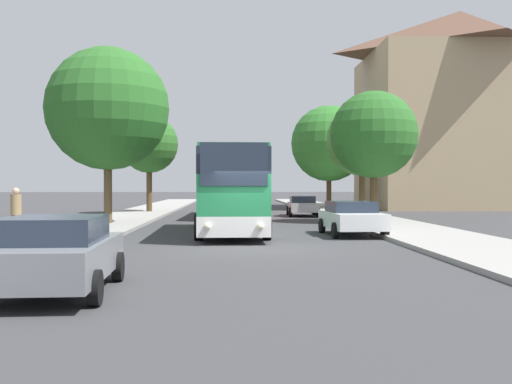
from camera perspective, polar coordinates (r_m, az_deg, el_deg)
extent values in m
plane|color=#38383A|center=(19.16, -0.28, -5.43)|extent=(300.00, 300.00, 0.00)
cube|color=gray|center=(20.16, -20.66, -4.96)|extent=(4.00, 120.00, 0.15)
cube|color=gray|center=(20.62, 19.63, -4.83)|extent=(4.00, 120.00, 0.15)
cube|color=tan|center=(55.46, 18.82, 5.48)|extent=(15.98, 12.70, 13.40)
pyramid|color=brown|center=(56.84, 18.86, 14.15)|extent=(15.98, 12.70, 3.81)
cube|color=silver|center=(25.08, -2.35, -2.55)|extent=(2.69, 10.19, 0.70)
cube|color=#23844C|center=(25.05, -2.35, -0.11)|extent=(2.69, 10.19, 1.43)
cube|color=#232D3D|center=(25.06, -2.35, 2.61)|extent=(2.71, 9.99, 0.95)
cube|color=#23844C|center=(25.08, -2.36, 3.83)|extent=(2.64, 9.99, 0.12)
cube|color=#232D3D|center=(19.95, -2.11, 2.67)|extent=(2.26, 0.10, 1.45)
sphere|color=#F4EAC1|center=(19.97, -4.63, -3.28)|extent=(0.24, 0.24, 0.24)
sphere|color=#F4EAC1|center=(20.01, 0.41, -3.27)|extent=(0.24, 0.24, 0.24)
cylinder|color=black|center=(22.07, -5.49, -3.32)|extent=(0.32, 1.01, 1.00)
cylinder|color=black|center=(22.11, 1.04, -3.31)|extent=(0.32, 1.01, 1.00)
cylinder|color=black|center=(28.14, -5.01, -2.45)|extent=(0.32, 1.01, 1.00)
cylinder|color=black|center=(28.18, 0.10, -2.45)|extent=(0.32, 1.01, 1.00)
cube|color=gray|center=(38.36, -2.08, -1.42)|extent=(2.73, 11.12, 0.70)
cube|color=red|center=(38.34, -2.08, 0.05)|extent=(2.73, 11.12, 1.28)
cube|color=#232D3D|center=(38.34, -2.08, 1.71)|extent=(2.75, 10.90, 0.95)
cube|color=red|center=(38.35, -2.08, 2.51)|extent=(2.68, 10.90, 0.12)
cube|color=#232D3D|center=(32.77, -2.22, 1.62)|extent=(2.28, 0.10, 1.45)
sphere|color=#F4EAC1|center=(32.80, -3.77, -1.72)|extent=(0.24, 0.24, 0.24)
sphere|color=#F4EAC1|center=(32.77, -0.67, -1.72)|extent=(0.24, 0.24, 0.24)
cylinder|color=black|center=(35.09, -4.22, -1.83)|extent=(0.32, 1.01, 1.00)
cylinder|color=black|center=(35.05, -0.09, -1.83)|extent=(0.32, 1.01, 1.00)
cylinder|color=black|center=(41.72, -3.75, -1.43)|extent=(0.32, 1.01, 1.00)
cylinder|color=black|center=(41.69, -0.27, -1.43)|extent=(0.32, 1.01, 1.00)
cube|color=slate|center=(11.94, -18.55, -6.06)|extent=(2.11, 4.31, 0.67)
cube|color=#232D3D|center=(11.73, -18.76, -3.38)|extent=(1.79, 2.27, 0.47)
cylinder|color=black|center=(13.50, -21.22, -6.74)|extent=(0.23, 0.63, 0.62)
cylinder|color=black|center=(13.08, -13.01, -6.94)|extent=(0.23, 0.63, 0.62)
cylinder|color=black|center=(10.52, -15.10, -8.82)|extent=(0.23, 0.63, 0.62)
cube|color=silver|center=(24.43, 9.11, -2.64)|extent=(2.10, 4.38, 0.63)
cube|color=#232D3D|center=(24.57, 9.01, -1.38)|extent=(1.78, 2.30, 0.43)
cylinder|color=black|center=(23.42, 12.17, -3.57)|extent=(0.23, 0.63, 0.62)
cylinder|color=black|center=(22.94, 7.57, -3.65)|extent=(0.23, 0.63, 0.62)
cylinder|color=black|center=(25.98, 10.46, -3.14)|extent=(0.23, 0.63, 0.62)
cylinder|color=black|center=(25.54, 6.30, -3.20)|extent=(0.23, 0.63, 0.62)
cube|color=#B7B7BC|center=(39.15, 4.46, -1.42)|extent=(1.89, 4.27, 0.57)
cube|color=#232D3D|center=(39.30, 4.44, -0.69)|extent=(1.61, 2.24, 0.42)
cylinder|color=black|center=(37.94, 5.94, -1.93)|extent=(0.22, 0.63, 0.62)
cylinder|color=black|center=(37.79, 3.31, -1.94)|extent=(0.22, 0.63, 0.62)
cylinder|color=black|center=(40.54, 5.54, -1.76)|extent=(0.22, 0.63, 0.62)
cylinder|color=black|center=(40.40, 3.07, -1.77)|extent=(0.22, 0.63, 0.62)
cylinder|color=#23232D|center=(22.20, -21.88, -3.15)|extent=(0.30, 0.30, 0.85)
cylinder|color=olive|center=(22.16, -21.89, -1.13)|extent=(0.36, 0.36, 0.71)
sphere|color=tan|center=(22.15, -21.89, 0.09)|extent=(0.23, 0.23, 0.23)
cylinder|color=brown|center=(30.60, -13.92, 0.29)|extent=(0.40, 0.40, 3.38)
sphere|color=#286023|center=(30.83, -13.94, 7.70)|extent=(6.09, 6.09, 6.09)
cylinder|color=#513D23|center=(43.39, -10.13, 0.33)|extent=(0.40, 0.40, 3.25)
sphere|color=#286023|center=(43.48, -10.14, 4.52)|extent=(4.13, 4.13, 4.13)
cylinder|color=#513D23|center=(38.24, 10.08, 0.11)|extent=(0.40, 0.40, 3.02)
sphere|color=#428938|center=(38.35, 10.09, 4.89)|extent=(4.50, 4.50, 4.50)
cylinder|color=#47331E|center=(49.41, 6.96, 0.20)|extent=(0.40, 0.40, 2.95)
sphere|color=#2D7028|center=(49.52, 6.96, 4.61)|extent=(6.21, 6.21, 6.21)
cylinder|color=#513D23|center=(33.00, 11.14, -0.14)|extent=(0.40, 0.40, 2.84)
sphere|color=#286023|center=(33.11, 11.15, 5.39)|extent=(4.72, 4.72, 4.72)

